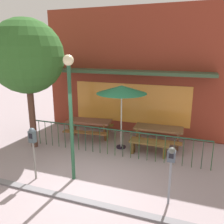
{
  "coord_description": "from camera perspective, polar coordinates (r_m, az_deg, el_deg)",
  "views": [
    {
      "loc": [
        2.63,
        -5.23,
        3.63
      ],
      "look_at": [
        -0.11,
        2.36,
        1.46
      ],
      "focal_mm": 37.73,
      "sensor_mm": 36.0,
      "label": 1
    }
  ],
  "objects": [
    {
      "name": "picnic_table_left",
      "position": [
        9.8,
        -5.55,
        -2.94
      ],
      "size": [
        1.96,
        1.58,
        0.79
      ],
      "color": "brown",
      "rests_on": "ground"
    },
    {
      "name": "patio_umbrella",
      "position": [
        8.41,
        2.34,
        5.35
      ],
      "size": [
        1.81,
        1.81,
        2.38
      ],
      "color": "black",
      "rests_on": "ground"
    },
    {
      "name": "ground",
      "position": [
        6.89,
        -6.05,
        -16.84
      ],
      "size": [
        40.0,
        40.0,
        0.0
      ],
      "primitive_type": "plane",
      "color": "gray"
    },
    {
      "name": "picnic_table_right",
      "position": [
        9.08,
        11.18,
        -4.66
      ],
      "size": [
        1.83,
        1.4,
        0.79
      ],
      "color": "brown",
      "rests_on": "ground"
    },
    {
      "name": "street_tree",
      "position": [
        8.91,
        -19.96,
        12.45
      ],
      "size": [
        2.6,
        2.6,
        4.67
      ],
      "color": "#533328",
      "rests_on": "ground"
    },
    {
      "name": "patio_fence_front",
      "position": [
        8.21,
        -0.2,
        -6.14
      ],
      "size": [
        6.57,
        0.04,
        0.97
      ],
      "color": "#1E4532",
      "rests_on": "ground"
    },
    {
      "name": "parking_meter_far",
      "position": [
        5.7,
        14.14,
        -11.38
      ],
      "size": [
        0.18,
        0.17,
        1.47
      ],
      "color": "slate",
      "rests_on": "ground"
    },
    {
      "name": "curb_edge",
      "position": [
        6.32,
        -9.32,
        -20.24
      ],
      "size": [
        10.91,
        0.2,
        0.11
      ],
      "primitive_type": "cube",
      "color": "slate",
      "rests_on": "ground"
    },
    {
      "name": "patio_bench",
      "position": [
        8.41,
        8.89,
        -8.06
      ],
      "size": [
        1.41,
        0.35,
        0.48
      ],
      "color": "brown",
      "rests_on": "ground"
    },
    {
      "name": "parking_meter_near",
      "position": [
        6.9,
        -18.68,
        -6.47
      ],
      "size": [
        0.18,
        0.17,
        1.55
      ],
      "color": "slate",
      "rests_on": "ground"
    },
    {
      "name": "street_lamp",
      "position": [
        6.3,
        -10.1,
        2.82
      ],
      "size": [
        0.28,
        0.28,
        3.49
      ],
      "color": "#214E32",
      "rests_on": "ground"
    },
    {
      "name": "pub_storefront",
      "position": [
        10.2,
        4.92,
        9.4
      ],
      "size": [
        7.79,
        1.44,
        5.29
      ],
      "color": "#4A1E16",
      "rests_on": "ground"
    }
  ]
}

